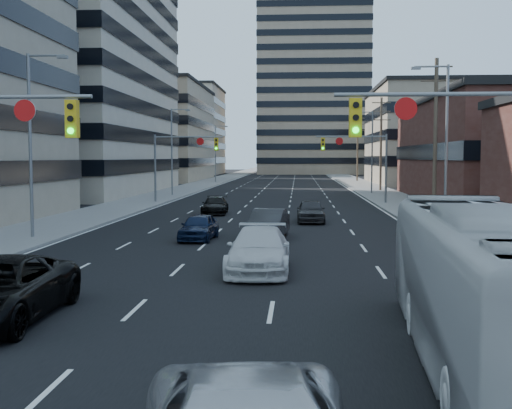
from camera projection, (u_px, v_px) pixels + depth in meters
The scene contains 27 objects.
ground at pixel (150, 396), 10.83m from camera, with size 400.00×400.00×0.00m, color black.
road_surface at pixel (287, 176), 140.20m from camera, with size 18.00×300.00×0.02m, color black.
sidewalk_left at pixel (234, 175), 140.95m from camera, with size 5.00×300.00×0.15m, color slate.
sidewalk_right at pixel (339, 175), 139.45m from camera, with size 5.00×300.00×0.15m, color slate.
office_left_mid at pixel (33, 67), 71.27m from camera, with size 26.00×34.00×28.00m, color #ADA089.
office_left_far at pixel (146, 134), 111.32m from camera, with size 20.00×30.00×16.00m, color gray.
office_right_far at pixel (448, 137), 96.26m from camera, with size 22.00×28.00×14.00m, color gray.
apartment_tower at pixel (313, 55), 157.57m from camera, with size 26.00×26.00×58.00m, color gray.
bg_block_left at pixel (169, 132), 151.24m from camera, with size 24.00×24.00×20.00m, color #ADA089.
bg_block_right at pixel (436, 148), 137.67m from camera, with size 22.00×22.00×12.00m, color gray.
signal_near_right at pixel (475, 147), 17.99m from camera, with size 6.59×0.33×6.00m.
signal_far_left at pixel (181, 154), 55.80m from camera, with size 6.09×0.33×6.00m.
signal_far_right at pixel (359, 154), 54.79m from camera, with size 6.09×0.33×6.00m.
utility_pole_block at pixel (435, 133), 45.44m from camera, with size 2.20×0.28×11.00m.
utility_pole_midblock at pixel (381, 142), 75.29m from camera, with size 2.20×0.28×11.00m.
utility_pole_distant at pixel (357, 147), 105.14m from camera, with size 2.20×0.28×11.00m.
streetlight_left_near at pixel (33, 136), 31.04m from camera, with size 2.03×0.22×9.00m.
streetlight_left_mid at pixel (173, 147), 65.87m from camera, with size 2.03×0.22×9.00m.
streetlight_left_far at pixel (216, 151), 100.70m from camera, with size 2.03×0.22×9.00m.
streetlight_right_near at pixel (444, 138), 34.66m from camera, with size 2.03×0.22×9.00m.
streetlight_right_far at pixel (371, 148), 69.49m from camera, with size 2.03×0.22×9.00m.
white_van at pixel (259, 250), 22.56m from camera, with size 2.15×5.30×1.54m, color silver.
transit_bus at pixel (492, 287), 12.13m from camera, with size 2.65×11.34×3.16m, color beige.
sedan_blue at pixel (199, 227), 31.19m from camera, with size 1.52×3.78×1.29m, color black.
sedan_grey_center at pixel (268, 224), 31.56m from camera, with size 1.56×4.47×1.47m, color #2E2E30.
sedan_black_far at pixel (215, 206), 45.36m from camera, with size 1.73×4.27×1.24m, color black.
sedan_grey_right at pixel (311, 211), 39.68m from camera, with size 1.70×4.21×1.44m, color #2C2C2E.
Camera 1 is at (2.49, -10.42, 4.04)m, focal length 45.00 mm.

